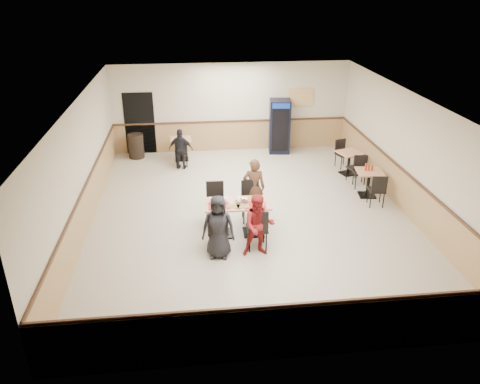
{
  "coord_description": "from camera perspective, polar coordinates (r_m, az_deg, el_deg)",
  "views": [
    {
      "loc": [
        -1.45,
        -10.55,
        5.56
      ],
      "look_at": [
        -0.32,
        -0.5,
        0.88
      ],
      "focal_mm": 35.0,
      "sensor_mm": 36.0,
      "label": 1
    }
  ],
  "objects": [
    {
      "name": "diner_man_opposite",
      "position": [
        11.66,
        1.71,
        0.53
      ],
      "size": [
        0.61,
        0.45,
        1.53
      ],
      "primitive_type": "imported",
      "rotation": [
        0.0,
        0.0,
        2.99
      ],
      "color": "#523623",
      "rests_on": "ground"
    },
    {
      "name": "pepsi_cooler",
      "position": [
        16.14,
        4.84,
        7.99
      ],
      "size": [
        0.76,
        0.77,
        1.82
      ],
      "rotation": [
        0.0,
        0.0,
        -0.12
      ],
      "color": "black",
      "rests_on": "ground"
    },
    {
      "name": "tabletop_clutter",
      "position": [
        10.67,
        -0.54,
        -1.42
      ],
      "size": [
        1.34,
        0.67,
        0.12
      ],
      "rotation": [
        0.0,
        0.0,
        -0.02
      ],
      "color": "#AD0B16",
      "rests_on": "main_table"
    },
    {
      "name": "diner_woman_right",
      "position": [
        10.03,
        2.31,
        -4.1
      ],
      "size": [
        0.7,
        0.55,
        1.42
      ],
      "primitive_type": "imported",
      "rotation": [
        0.0,
        0.0,
        -0.02
      ],
      "color": "maroon",
      "rests_on": "ground"
    },
    {
      "name": "side_table_far_chair_north",
      "position": [
        15.19,
        12.47,
        4.57
      ],
      "size": [
        0.53,
        0.53,
        0.9
      ],
      "primitive_type": null,
      "rotation": [
        0.0,
        0.0,
        0.31
      ],
      "color": "black",
      "rests_on": "ground"
    },
    {
      "name": "side_table_far_chair_south",
      "position": [
        14.19,
        13.87,
        2.97
      ],
      "size": [
        0.53,
        0.53,
        0.9
      ],
      "primitive_type": null,
      "rotation": [
        0.0,
        0.0,
        3.45
      ],
      "color": "black",
      "rests_on": "ground"
    },
    {
      "name": "side_table_near_chair_north",
      "position": [
        13.81,
        14.55,
        2.36
      ],
      "size": [
        0.49,
        0.49,
        0.93
      ],
      "primitive_type": null,
      "rotation": [
        0.0,
        0.0,
        -0.13
      ],
      "color": "black",
      "rests_on": "ground"
    },
    {
      "name": "condiment_caddy",
      "position": [
        13.21,
        15.38,
        2.9
      ],
      "size": [
        0.23,
        0.06,
        0.2
      ],
      "color": "#B8300D",
      "rests_on": "side_table_near"
    },
    {
      "name": "trash_bin",
      "position": [
        16.05,
        -12.56,
        5.5
      ],
      "size": [
        0.52,
        0.52,
        0.81
      ],
      "primitive_type": "cylinder",
      "color": "black",
      "rests_on": "ground"
    },
    {
      "name": "ground",
      "position": [
        12.01,
        1.23,
        -2.75
      ],
      "size": [
        10.0,
        10.0,
        0.0
      ],
      "primitive_type": "plane",
      "color": "beige",
      "rests_on": "ground"
    },
    {
      "name": "side_table_near",
      "position": [
        13.3,
        15.41,
        1.48
      ],
      "size": [
        0.77,
        0.77,
        0.74
      ],
      "rotation": [
        0.0,
        0.0,
        -0.13
      ],
      "color": "black",
      "rests_on": "ground"
    },
    {
      "name": "main_table",
      "position": [
        10.88,
        -0.3,
        -2.63
      ],
      "size": [
        1.54,
        0.8,
        0.81
      ],
      "rotation": [
        0.0,
        0.0,
        -0.02
      ],
      "color": "black",
      "rests_on": "ground"
    },
    {
      "name": "side_table_near_chair_south",
      "position": [
        12.81,
        16.32,
        0.34
      ],
      "size": [
        0.49,
        0.49,
        0.93
      ],
      "primitive_type": null,
      "rotation": [
        0.0,
        0.0,
        3.01
      ],
      "color": "black",
      "rests_on": "ground"
    },
    {
      "name": "main_chairs",
      "position": [
        10.89,
        -0.58,
        -2.76
      ],
      "size": [
        1.39,
        1.81,
        1.03
      ],
      "rotation": [
        0.0,
        0.0,
        -0.02
      ],
      "color": "black",
      "rests_on": "ground"
    },
    {
      "name": "lone_diner",
      "position": [
        14.77,
        -7.22,
        5.2
      ],
      "size": [
        0.81,
        0.46,
        1.29
      ],
      "primitive_type": "imported",
      "rotation": [
        0.0,
        0.0,
        2.94
      ],
      "color": "black",
      "rests_on": "ground"
    },
    {
      "name": "back_table",
      "position": [
        15.6,
        -7.18,
        5.63
      ],
      "size": [
        0.69,
        0.69,
        0.72
      ],
      "rotation": [
        0.0,
        0.0,
        0.03
      ],
      "color": "black",
      "rests_on": "ground"
    },
    {
      "name": "side_table_far",
      "position": [
        14.68,
        13.15,
        3.88
      ],
      "size": [
        0.84,
        0.84,
        0.71
      ],
      "rotation": [
        0.0,
        0.0,
        0.31
      ],
      "color": "black",
      "rests_on": "ground"
    },
    {
      "name": "room_shell",
      "position": [
        14.38,
        6.96,
        4.37
      ],
      "size": [
        10.0,
        10.0,
        10.0
      ],
      "color": "silver",
      "rests_on": "ground"
    },
    {
      "name": "diner_woman_left",
      "position": [
        9.96,
        -2.67,
        -4.28
      ],
      "size": [
        0.76,
        0.55,
        1.44
      ],
      "primitive_type": "imported",
      "rotation": [
        0.0,
        0.0,
        -0.14
      ],
      "color": "black",
      "rests_on": "ground"
    },
    {
      "name": "back_table_chair_lone",
      "position": [
        15.06,
        -7.18,
        4.83
      ],
      "size": [
        0.44,
        0.44,
        0.92
      ],
      "primitive_type": null,
      "rotation": [
        0.0,
        0.0,
        3.17
      ],
      "color": "black",
      "rests_on": "ground"
    }
  ]
}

